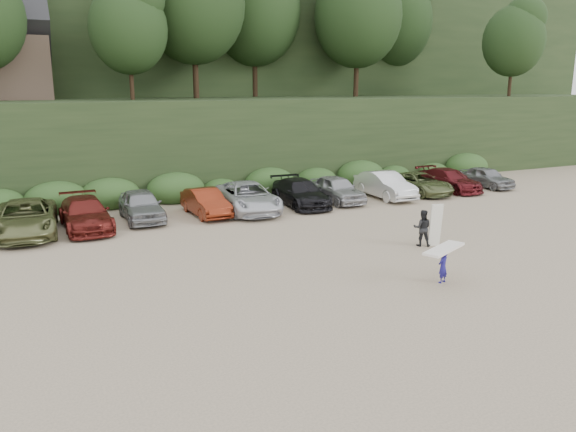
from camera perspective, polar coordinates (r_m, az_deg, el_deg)
ground at (r=22.49m, az=2.75°, el=-4.87°), size 120.00×120.00×0.00m
hillside_backdrop at (r=55.83m, az=-15.68°, el=17.11°), size 90.00×41.50×28.00m
parked_cars at (r=31.48m, az=-4.47°, el=1.82°), size 36.82×6.36×1.65m
child_surfer at (r=20.87m, az=15.51°, el=-4.22°), size 2.24×1.48×1.31m
adult_surfer at (r=25.41m, az=13.60°, el=-1.16°), size 1.26×0.98×1.92m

